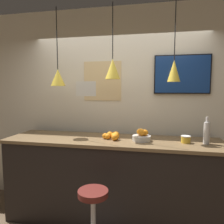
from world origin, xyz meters
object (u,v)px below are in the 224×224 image
object	(u,v)px
spread_jar	(186,139)
mounted_tv	(182,74)
bar_stool	(93,218)
juice_bottle	(207,133)
fruit_bowl	(142,136)

from	to	relation	value
spread_jar	mounted_tv	xyz separation A→B (m)	(-0.02, 0.44, 0.79)
bar_stool	spread_jar	xyz separation A→B (m)	(0.95, 0.69, 0.70)
spread_jar	mounted_tv	distance (m)	0.91
juice_bottle	fruit_bowl	bearing A→B (deg)	179.56
juice_bottle	mounted_tv	size ratio (longest dim) A/B	0.43
bar_stool	fruit_bowl	distance (m)	1.09
mounted_tv	spread_jar	bearing A→B (deg)	-86.85
bar_stool	mounted_tv	size ratio (longest dim) A/B	0.99
fruit_bowl	juice_bottle	world-z (taller)	juice_bottle
juice_bottle	spread_jar	xyz separation A→B (m)	(-0.23, 0.00, -0.09)
bar_stool	juice_bottle	xyz separation A→B (m)	(1.18, 0.69, 0.79)
fruit_bowl	mounted_tv	distance (m)	1.02
fruit_bowl	mounted_tv	bearing A→B (deg)	40.85
fruit_bowl	juice_bottle	xyz separation A→B (m)	(0.75, -0.01, 0.07)
juice_bottle	spread_jar	distance (m)	0.25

